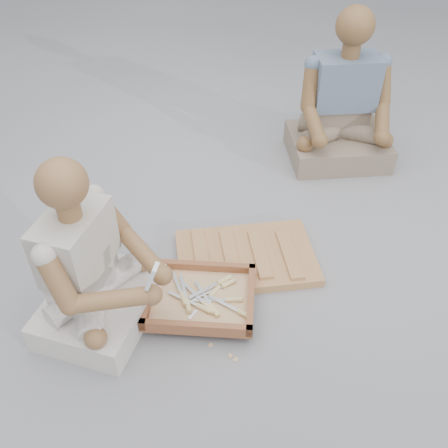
{
  "coord_description": "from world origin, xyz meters",
  "views": [
    {
      "loc": [
        0.02,
        -1.48,
        1.73
      ],
      "look_at": [
        -0.04,
        0.17,
        0.3
      ],
      "focal_mm": 40.0,
      "sensor_mm": 36.0,
      "label": 1
    }
  ],
  "objects_px": {
    "carved_panel": "(246,258)",
    "craftsman": "(92,272)",
    "companion": "(342,113)",
    "tool_tray": "(200,298)"
  },
  "relations": [
    {
      "from": "carved_panel",
      "to": "companion",
      "type": "relative_size",
      "value": 0.73
    },
    {
      "from": "carved_panel",
      "to": "tool_tray",
      "type": "relative_size",
      "value": 1.37
    },
    {
      "from": "craftsman",
      "to": "companion",
      "type": "bearing_deg",
      "value": 153.21
    },
    {
      "from": "carved_panel",
      "to": "companion",
      "type": "height_order",
      "value": "companion"
    },
    {
      "from": "carved_panel",
      "to": "craftsman",
      "type": "bearing_deg",
      "value": -150.22
    },
    {
      "from": "companion",
      "to": "carved_panel",
      "type": "bearing_deg",
      "value": 52.27
    },
    {
      "from": "craftsman",
      "to": "carved_panel",
      "type": "bearing_deg",
      "value": 135.09
    },
    {
      "from": "tool_tray",
      "to": "craftsman",
      "type": "bearing_deg",
      "value": -172.12
    },
    {
      "from": "tool_tray",
      "to": "craftsman",
      "type": "distance_m",
      "value": 0.48
    },
    {
      "from": "carved_panel",
      "to": "craftsman",
      "type": "height_order",
      "value": "craftsman"
    }
  ]
}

